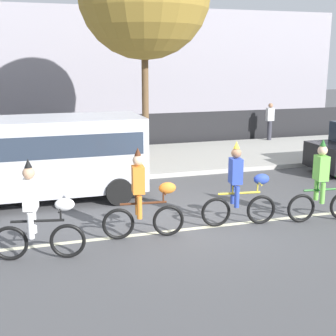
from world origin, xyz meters
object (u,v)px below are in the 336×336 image
(parade_cyclist_cobalt, at_px, (240,189))
(pedestrian_onlooker, at_px, (270,120))
(parade_cyclist_zebra, at_px, (38,216))
(parked_van_silver, at_px, (49,152))
(parade_cyclist_orange, at_px, (144,199))
(parade_cyclist_lime, at_px, (324,186))

(parade_cyclist_cobalt, bearing_deg, pedestrian_onlooker, 57.29)
(parade_cyclist_zebra, height_order, parked_van_silver, parked_van_silver)
(parade_cyclist_zebra, xyz_separation_m, parade_cyclist_cobalt, (4.34, 0.56, 0.00))
(parade_cyclist_orange, relative_size, pedestrian_onlooker, 1.19)
(parade_cyclist_lime, relative_size, pedestrian_onlooker, 1.19)
(parade_cyclist_lime, xyz_separation_m, pedestrian_onlooker, (3.94, 9.50, 0.17))
(parade_cyclist_cobalt, xyz_separation_m, parked_van_silver, (-3.88, 3.29, 0.44))
(parade_cyclist_zebra, xyz_separation_m, parade_cyclist_orange, (2.12, 0.47, 0.00))
(parade_cyclist_cobalt, distance_m, parked_van_silver, 5.11)
(parade_cyclist_orange, bearing_deg, parked_van_silver, 116.30)
(parade_cyclist_zebra, bearing_deg, pedestrian_onlooker, 43.59)
(parade_cyclist_cobalt, relative_size, parked_van_silver, 0.38)
(parade_cyclist_orange, height_order, pedestrian_onlooker, parade_cyclist_orange)
(parked_van_silver, xyz_separation_m, pedestrian_onlooker, (9.78, 5.90, -0.27))
(parade_cyclist_orange, bearing_deg, parade_cyclist_lime, -3.05)
(parade_cyclist_zebra, bearing_deg, parade_cyclist_cobalt, 7.33)
(parade_cyclist_orange, bearing_deg, parade_cyclist_cobalt, 2.28)
(parade_cyclist_zebra, relative_size, pedestrian_onlooker, 1.19)
(parade_cyclist_orange, relative_size, parade_cyclist_lime, 1.00)
(parade_cyclist_orange, height_order, parade_cyclist_cobalt, same)
(pedestrian_onlooker, bearing_deg, parade_cyclist_lime, -112.52)
(parade_cyclist_zebra, relative_size, parade_cyclist_orange, 1.00)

